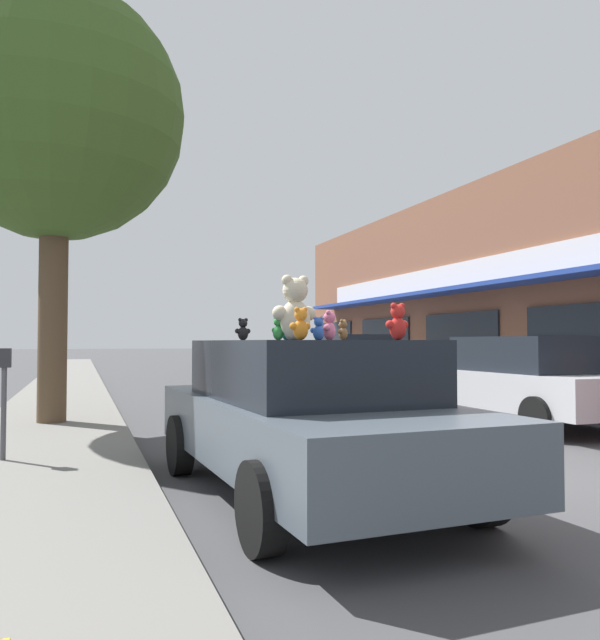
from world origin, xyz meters
The scene contains 17 objects.
ground_plane centered at (0.00, 0.00, 0.00)m, with size 260.00×260.00×0.00m, color #424244.
sidewalk_near centered at (-5.20, 0.00, 0.08)m, with size 2.25×90.00×0.16m.
plush_art_car centered at (-2.70, -0.07, 0.80)m, with size 2.25×4.73×1.52m.
teddy_bear_giant centered at (-2.68, 0.32, 1.84)m, with size 0.51×0.33×0.68m.
teddy_bear_black centered at (-3.11, 0.82, 1.64)m, with size 0.18×0.12×0.25m.
teddy_bear_brown centered at (-2.24, 0.08, 1.62)m, with size 0.15×0.14×0.22m.
teddy_bear_red centered at (-2.17, -0.97, 1.67)m, with size 0.25×0.16×0.33m.
teddy_bear_pink centered at (-2.25, 0.42, 1.67)m, with size 0.21×0.23×0.33m.
teddy_bear_teal centered at (-2.55, 0.97, 1.65)m, with size 0.20×0.13×0.27m.
teddy_bear_green centered at (-2.83, 0.41, 1.64)m, with size 0.16×0.19×0.25m.
teddy_bear_white centered at (-2.54, 0.86, 1.68)m, with size 0.25×0.18×0.33m.
teddy_bear_blue centered at (-2.13, 1.05, 1.65)m, with size 0.21×0.18×0.29m.
teddy_bear_orange centered at (-3.14, -1.17, 1.64)m, with size 0.20×0.13×0.26m.
parked_car_far_center centered at (2.81, 3.31, 0.84)m, with size 2.19×4.23×1.59m.
parked_car_far_right centered at (2.81, 10.85, 0.87)m, with size 2.12×4.36×1.71m.
street_tree centered at (-5.24, 5.46, 5.38)m, with size 4.34×4.34×7.42m.
parking_meter centered at (-5.61, 2.03, 0.97)m, with size 0.14×0.10×1.27m.
Camera 1 is at (-4.79, -5.82, 1.50)m, focal length 35.00 mm.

